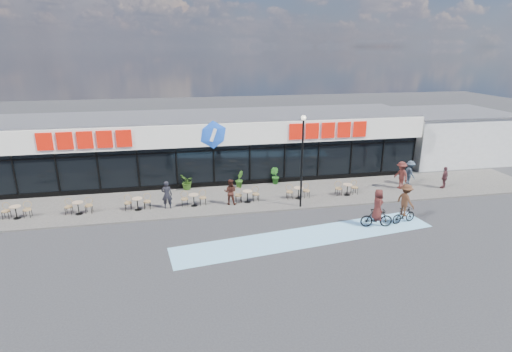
% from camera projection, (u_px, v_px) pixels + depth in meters
% --- Properties ---
extents(ground, '(120.00, 120.00, 0.00)m').
position_uv_depth(ground, '(227.00, 231.00, 21.25)').
color(ground, '#28282B').
rests_on(ground, ground).
extents(sidewalk, '(44.00, 5.00, 0.10)m').
position_uv_depth(sidewalk, '(218.00, 200.00, 25.43)').
color(sidewalk, '#615D56').
rests_on(sidewalk, ground).
extents(bike_lane, '(14.17, 4.13, 0.01)m').
position_uv_depth(bike_lane, '(307.00, 237.00, 20.56)').
color(bike_lane, '#77B8E0').
rests_on(bike_lane, ground).
extents(building, '(30.60, 6.57, 4.75)m').
position_uv_depth(building, '(210.00, 145.00, 29.80)').
color(building, black).
rests_on(building, ground).
extents(neighbour_building, '(9.20, 7.20, 4.11)m').
position_uv_depth(neighbour_building, '(446.00, 135.00, 34.57)').
color(neighbour_building, silver).
rests_on(neighbour_building, ground).
extents(lamp_post, '(0.28, 0.28, 5.55)m').
position_uv_depth(lamp_post, '(302.00, 154.00, 23.21)').
color(lamp_post, black).
rests_on(lamp_post, sidewalk).
extents(bistro_set_0, '(1.54, 0.62, 0.90)m').
position_uv_depth(bistro_set_0, '(16.00, 210.00, 22.46)').
color(bistro_set_0, tan).
rests_on(bistro_set_0, sidewalk).
extents(bistro_set_1, '(1.54, 0.62, 0.90)m').
position_uv_depth(bistro_set_1, '(79.00, 206.00, 23.06)').
color(bistro_set_1, tan).
rests_on(bistro_set_1, sidewalk).
extents(bistro_set_2, '(1.54, 0.62, 0.90)m').
position_uv_depth(bistro_set_2, '(138.00, 202.00, 23.65)').
color(bistro_set_2, tan).
rests_on(bistro_set_2, sidewalk).
extents(bistro_set_3, '(1.54, 0.62, 0.90)m').
position_uv_depth(bistro_set_3, '(194.00, 198.00, 24.25)').
color(bistro_set_3, tan).
rests_on(bistro_set_3, sidewalk).
extents(bistro_set_4, '(1.54, 0.62, 0.90)m').
position_uv_depth(bistro_set_4, '(247.00, 195.00, 24.84)').
color(bistro_set_4, tan).
rests_on(bistro_set_4, sidewalk).
extents(bistro_set_5, '(1.54, 0.62, 0.90)m').
position_uv_depth(bistro_set_5, '(298.00, 191.00, 25.43)').
color(bistro_set_5, tan).
rests_on(bistro_set_5, sidewalk).
extents(bistro_set_6, '(1.54, 0.62, 0.90)m').
position_uv_depth(bistro_set_6, '(347.00, 188.00, 26.03)').
color(bistro_set_6, tan).
rests_on(bistro_set_6, sidewalk).
extents(potted_plant_left, '(0.92, 1.04, 1.07)m').
position_uv_depth(potted_plant_left, '(187.00, 182.00, 26.91)').
color(potted_plant_left, '#2A4B15').
rests_on(potted_plant_left, sidewalk).
extents(potted_plant_mid, '(0.69, 0.76, 1.15)m').
position_uv_depth(potted_plant_mid, '(239.00, 179.00, 27.37)').
color(potted_plant_mid, '#2E5C1A').
rests_on(potted_plant_mid, sidewalk).
extents(potted_plant_right, '(0.79, 0.81, 1.15)m').
position_uv_depth(potted_plant_right, '(275.00, 176.00, 28.08)').
color(potted_plant_right, '#1D5217').
rests_on(potted_plant_right, sidewalk).
extents(patron_left, '(0.65, 0.45, 1.72)m').
position_uv_depth(patron_left, '(167.00, 195.00, 23.68)').
color(patron_left, black).
rests_on(patron_left, sidewalk).
extents(patron_right, '(0.94, 0.83, 1.61)m').
position_uv_depth(patron_right, '(230.00, 192.00, 24.34)').
color(patron_right, '#3C1C15').
rests_on(patron_right, sidewalk).
extents(pedestrian_a, '(0.88, 1.32, 1.90)m').
position_uv_depth(pedestrian_a, '(401.00, 175.00, 27.02)').
color(pedestrian_a, '#491E1A').
rests_on(pedestrian_a, sidewalk).
extents(pedestrian_b, '(0.65, 1.12, 1.72)m').
position_uv_depth(pedestrian_b, '(410.00, 173.00, 27.84)').
color(pedestrian_b, '#334150').
rests_on(pedestrian_b, sidewalk).
extents(pedestrian_c, '(0.95, 0.80, 1.52)m').
position_uv_depth(pedestrian_c, '(445.00, 177.00, 27.16)').
color(pedestrian_c, '#50292D').
rests_on(pedestrian_c, sidewalk).
extents(cyclist_a, '(1.79, 0.92, 2.16)m').
position_uv_depth(cyclist_a, '(377.00, 212.00, 21.44)').
color(cyclist_a, black).
rests_on(cyclist_a, ground).
extents(cyclist_b, '(1.61, 1.30, 2.27)m').
position_uv_depth(cyclist_b, '(405.00, 205.00, 21.86)').
color(cyclist_b, black).
rests_on(cyclist_b, ground).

